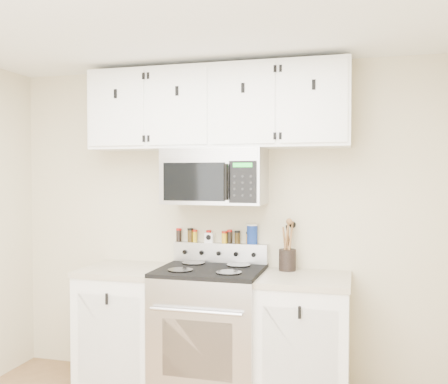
{
  "coord_description": "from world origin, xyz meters",
  "views": [
    {
      "loc": [
        1.04,
        -2.09,
        1.64
      ],
      "look_at": [
        0.1,
        1.45,
        1.51
      ],
      "focal_mm": 40.0,
      "sensor_mm": 36.0,
      "label": 1
    }
  ],
  "objects_px": {
    "range": "(210,330)",
    "utensil_crock": "(287,258)",
    "microwave": "(215,176)",
    "salt_canister": "(252,234)"
  },
  "relations": [
    {
      "from": "utensil_crock",
      "to": "salt_canister",
      "type": "relative_size",
      "value": 2.4
    },
    {
      "from": "microwave",
      "to": "utensil_crock",
      "type": "xyz_separation_m",
      "value": [
        0.54,
        0.08,
        -0.62
      ]
    },
    {
      "from": "range",
      "to": "salt_canister",
      "type": "bearing_deg",
      "value": 47.65
    },
    {
      "from": "range",
      "to": "microwave",
      "type": "distance_m",
      "value": 1.15
    },
    {
      "from": "microwave",
      "to": "salt_canister",
      "type": "distance_m",
      "value": 0.54
    },
    {
      "from": "microwave",
      "to": "salt_canister",
      "type": "relative_size",
      "value": 4.87
    },
    {
      "from": "microwave",
      "to": "salt_canister",
      "type": "xyz_separation_m",
      "value": [
        0.26,
        0.16,
        -0.45
      ]
    },
    {
      "from": "range",
      "to": "utensil_crock",
      "type": "xyz_separation_m",
      "value": [
        0.54,
        0.21,
        0.53
      ]
    },
    {
      "from": "microwave",
      "to": "utensil_crock",
      "type": "distance_m",
      "value": 0.82
    },
    {
      "from": "utensil_crock",
      "to": "microwave",
      "type": "bearing_deg",
      "value": -171.34
    }
  ]
}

